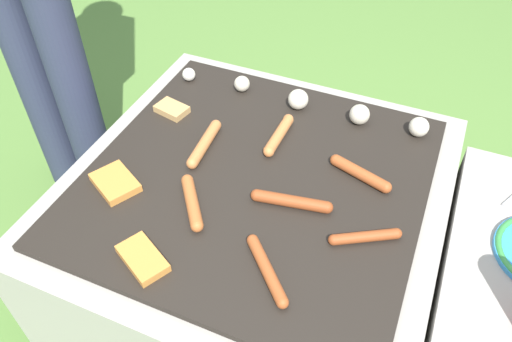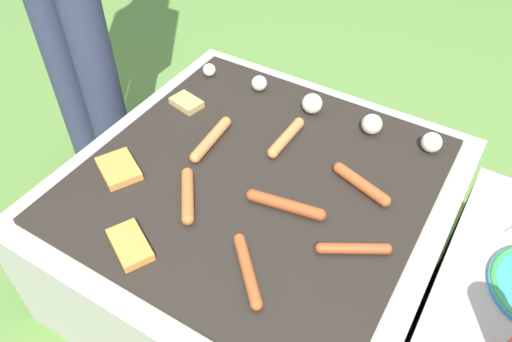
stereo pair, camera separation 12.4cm
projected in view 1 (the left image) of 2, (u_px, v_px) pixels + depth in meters
ground_plane at (256, 272)px, 1.55m from camera, size 14.00×14.00×0.00m
grill at (256, 230)px, 1.41m from camera, size 0.94×0.94×0.42m
side_ledge at (511, 311)px, 1.22m from camera, size 0.40×0.63×0.42m
sausage_front_center at (291, 201)px, 1.18m from camera, size 0.20×0.06×0.03m
sausage_back_right at (267, 270)px, 1.04m from camera, size 0.14×0.14×0.03m
sausage_front_right at (192, 202)px, 1.17m from camera, size 0.12×0.15×0.03m
sausage_mid_left at (279, 135)px, 1.35m from camera, size 0.03×0.17×0.03m
sausage_back_left at (204, 143)px, 1.32m from camera, size 0.04×0.19×0.03m
sausage_front_left at (360, 173)px, 1.24m from camera, size 0.17×0.07×0.03m
sausage_mid_right at (365, 237)px, 1.10m from camera, size 0.15×0.10×0.02m
bread_slice_right at (172, 109)px, 1.44m from camera, size 0.10×0.08×0.02m
bread_slice_center at (115, 183)px, 1.23m from camera, size 0.14×0.13×0.02m
bread_slice_left at (143, 258)px, 1.07m from camera, size 0.14×0.12×0.02m
mushroom_row at (319, 104)px, 1.43m from camera, size 0.75×0.07×0.06m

